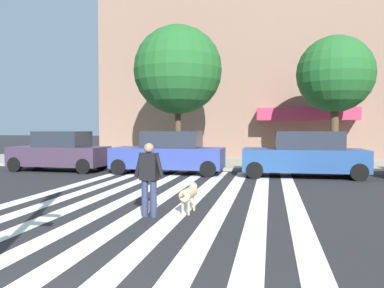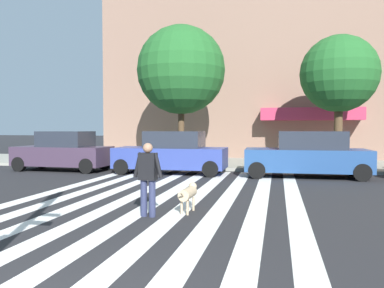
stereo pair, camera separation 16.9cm
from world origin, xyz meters
name	(u,v)px [view 1 (the left image)]	position (x,y,z in m)	size (l,w,h in m)	color
ground_plane	(188,200)	(0.00, 7.20, 0.00)	(160.00, 160.00, 0.00)	#232326
sidewalk_far	(229,163)	(0.00, 17.41, 0.07)	(80.00, 6.00, 0.15)	gray
crosswalk_stripes	(160,199)	(-0.78, 7.20, 0.00)	(7.65, 13.81, 0.01)	silver
parked_car_near_curb	(60,152)	(-7.28, 13.03, 0.87)	(4.41, 2.00, 1.82)	#3C2C3F
parked_car_behind_first	(169,153)	(-2.10, 13.03, 0.87)	(4.77, 1.95, 1.83)	navy
parked_car_third_in_line	(305,155)	(3.53, 13.03, 0.89)	(4.84, 2.14, 1.84)	navy
street_tree_nearest	(178,70)	(-2.45, 16.06, 4.89)	(4.48, 4.48, 6.99)	#4C3823
street_tree_middle	(335,75)	(5.16, 16.34, 4.50)	(3.62, 3.62, 6.18)	#4C3823
pedestrian_dog_walker	(149,175)	(-0.43, 5.14, 0.93)	(0.71, 0.26, 1.64)	#282D4C
dog_on_leash	(189,193)	(0.34, 5.78, 0.44)	(0.30, 1.11, 0.65)	tan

